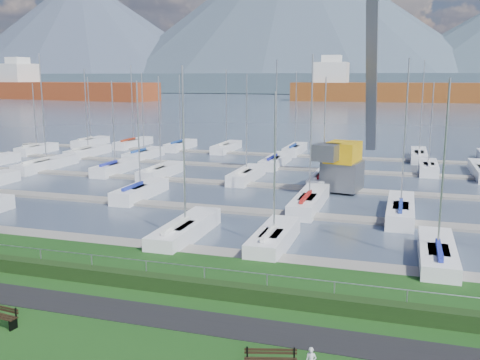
% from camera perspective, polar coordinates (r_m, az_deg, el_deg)
% --- Properties ---
extents(path, '(160.00, 2.00, 0.04)m').
position_cam_1_polar(path, '(23.84, -11.08, -13.72)').
color(path, black).
rests_on(path, grass).
extents(water, '(800.00, 540.00, 0.20)m').
position_cam_1_polar(water, '(282.35, 15.29, 8.47)').
color(water, '#455164').
extents(hedge, '(80.00, 0.70, 0.70)m').
position_cam_1_polar(hedge, '(25.83, -8.34, -10.82)').
color(hedge, black).
rests_on(hedge, grass).
extents(fence, '(80.00, 0.04, 0.04)m').
position_cam_1_polar(fence, '(25.87, -8.01, -8.76)').
color(fence, '#989BA0').
rests_on(fence, grass).
extents(foothill, '(900.00, 80.00, 12.00)m').
position_cam_1_polar(foothill, '(352.14, 15.79, 9.91)').
color(foothill, '#425460').
rests_on(foothill, water).
extents(mountains, '(1190.00, 360.00, 115.00)m').
position_cam_1_polar(mountains, '(428.19, 17.42, 15.39)').
color(mountains, '#465867').
rests_on(mountains, water).
extents(docks, '(90.00, 41.60, 0.25)m').
position_cam_1_polar(docks, '(50.14, 4.76, -0.71)').
color(docks, '#65625F').
rests_on(docks, water).
extents(person, '(0.38, 0.26, 1.02)m').
position_cam_1_polar(person, '(19.25, 7.59, -18.28)').
color(person, '#B6B7BE').
rests_on(person, grass).
extents(crane, '(4.69, 13.37, 22.35)m').
position_cam_1_polar(crane, '(49.38, 11.71, 5.43)').
color(crane, slate).
rests_on(crane, water).
extents(cargo_ship_west, '(89.60, 31.08, 21.50)m').
position_cam_1_polar(cargo_ship_west, '(260.19, -18.51, 9.02)').
color(cargo_ship_west, '#8D3819').
rests_on(cargo_ship_west, water).
extents(cargo_ship_mid, '(108.35, 20.09, 21.50)m').
position_cam_1_polar(cargo_ship_mid, '(236.05, 17.81, 8.87)').
color(cargo_ship_mid, brown).
rests_on(cargo_ship_mid, water).
extents(sailboat_fleet, '(74.22, 50.19, 13.68)m').
position_cam_1_polar(sailboat_fleet, '(52.65, 3.25, 6.00)').
color(sailboat_fleet, silver).
rests_on(sailboat_fleet, water).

